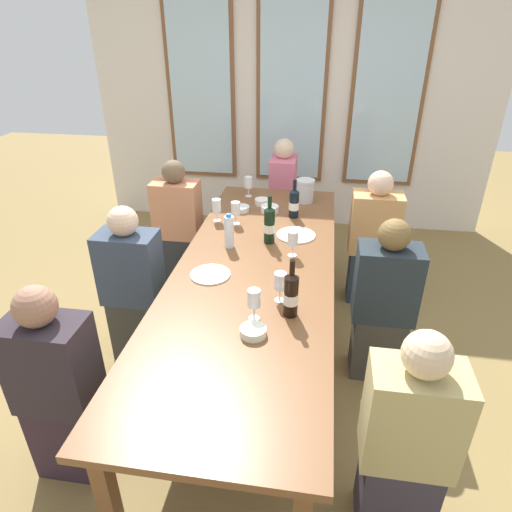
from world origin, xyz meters
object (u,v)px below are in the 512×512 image
Objects in this scene: wine_glass_5 at (293,239)px; seated_person_4 at (178,227)px; metal_pitcher at (305,191)px; tasting_bowl_1 at (241,209)px; wine_glass_4 at (217,207)px; wine_glass_3 at (248,183)px; seated_person_6 at (283,198)px; seated_person_2 at (133,289)px; seated_person_5 at (372,242)px; water_bottle at (229,232)px; seated_person_1 at (406,444)px; white_plate_0 at (210,274)px; white_plate_1 at (296,235)px; wine_glass_1 at (254,300)px; wine_glass_2 at (280,282)px; wine_bottle_1 at (291,294)px; wine_bottle_0 at (294,203)px; seated_person_0 at (59,390)px; wine_bottle_2 at (269,225)px; tasting_bowl_3 at (253,331)px; tasting_bowl_0 at (262,202)px; dining_table at (254,276)px; seated_person_3 at (383,305)px; wine_glass_0 at (236,209)px; tasting_bowl_2 at (270,209)px.

seated_person_4 is (-1.03, 0.75, -0.34)m from wine_glass_5.
metal_pitcher is 1.46× the size of tasting_bowl_1.
wine_glass_4 reaches higher than tasting_bowl_1.
seated_person_6 is at bearing 66.51° from wine_glass_3.
seated_person_2 and seated_person_5 have the same top height.
metal_pitcher is 1.63m from seated_person_2.
wine_glass_3 is at bearing 92.02° from water_bottle.
seated_person_5 is 1.00× the size of seated_person_6.
wine_glass_3 is at bearing 25.59° from seated_person_4.
seated_person_1 is (1.02, -1.27, -0.33)m from water_bottle.
white_plate_0 is 0.78m from white_plate_1.
tasting_bowl_1 is 0.75× the size of wine_glass_1.
wine_glass_2 is 1.00× the size of wine_glass_5.
white_plate_1 is 1.18m from seated_person_2.
wine_glass_2 is (-0.07, 0.12, -0.00)m from wine_bottle_1.
wine_bottle_1 is 1.87× the size of wine_glass_4.
metal_pitcher is 1.02m from water_bottle.
wine_bottle_0 is 1.29m from wine_bottle_1.
seated_person_1 is at bearing -47.65° from wine_glass_2.
seated_person_0 is (-0.56, -0.82, -0.22)m from white_plate_0.
water_bottle is (-0.43, -0.24, 0.11)m from white_plate_1.
wine_bottle_2 is 0.90m from wine_glass_3.
seated_person_0 is 2.47m from seated_person_5.
seated_person_1 is (0.71, -0.36, -0.23)m from tasting_bowl_3.
dining_table is at bearing -84.34° from tasting_bowl_0.
tasting_bowl_1 is 1.30m from wine_glass_2.
wine_glass_1 reaches higher than tasting_bowl_1.
white_plate_1 is 0.25× the size of seated_person_3.
seated_person_4 is at bearing 150.76° from wine_glass_0.
wine_glass_4 reaches higher than tasting_bowl_0.
wine_bottle_0 is 2.14× the size of tasting_bowl_2.
seated_person_6 is at bearing 92.29° from tasting_bowl_3.
seated_person_5 is at bearing -46.90° from seated_person_6.
wine_glass_4 is (-0.39, 0.67, 0.18)m from dining_table.
tasting_bowl_3 reaches higher than dining_table.
tasting_bowl_1 is at bearing 172.93° from wine_bottle_0.
white_plate_1 is at bearing -23.70° from seated_person_4.
water_bottle is at bearing 171.76° from wine_glass_5.
tasting_bowl_1 reaches higher than white_plate_0.
wine_bottle_2 is at bearing 59.35° from white_plate_0.
metal_pitcher is 0.17× the size of seated_person_5.
dining_table is at bearing -101.60° from metal_pitcher.
wine_glass_5 is (-0.02, -0.97, 0.03)m from metal_pitcher.
wine_glass_1 is at bearing -85.97° from tasting_bowl_2.
tasting_bowl_1 is at bearing -6.76° from seated_person_4.
white_plate_0 is at bearing -62.56° from seated_person_4.
water_bottle is 0.38m from wine_glass_0.
water_bottle is at bearing -85.43° from wine_glass_0.
tasting_bowl_2 is (-0.28, 1.35, -0.10)m from wine_bottle_1.
wine_glass_4 is at bearing 120.36° from wine_bottle_1.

